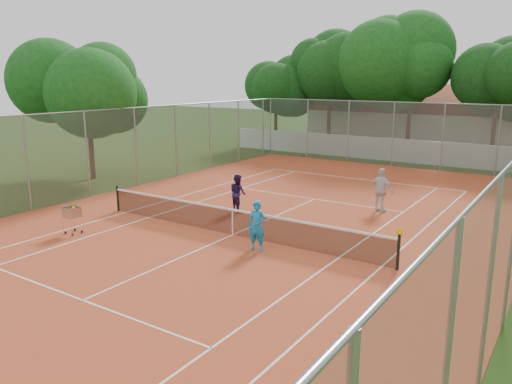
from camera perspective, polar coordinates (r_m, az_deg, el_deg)
The scene contains 12 objects.
ground at distance 17.82m, azimuth -2.67°, elevation -4.98°, with size 120.00×120.00×0.00m, color #1E380F.
court_pad at distance 17.82m, azimuth -2.67°, elevation -4.95°, with size 18.00×34.00×0.02m, color #B64823.
court_lines at distance 17.82m, azimuth -2.67°, elevation -4.91°, with size 10.98×23.78×0.01m, color white.
tennis_net at distance 17.67m, azimuth -2.69°, elevation -3.41°, with size 11.88×0.10×0.98m, color black.
perimeter_fence at distance 17.31m, azimuth -2.74°, elevation 1.33°, with size 18.00×34.00×4.00m, color slate.
boundary_wall at distance 34.50m, azimuth 16.31°, elevation 4.57°, with size 26.00×0.30×1.50m, color white.
clubhouse at distance 44.45m, azimuth 17.88°, elevation 8.13°, with size 16.40×9.00×4.40m, color beige.
tropical_trees at distance 37.05m, azimuth 18.16°, elevation 11.61°, with size 29.00×19.00×10.00m, color black.
player_near at distance 16.02m, azimuth 0.11°, elevation -3.90°, with size 0.60×0.39×1.64m, color #1684C2.
player_far_left at distance 20.73m, azimuth -2.09°, elevation -0.10°, with size 0.76×0.59×1.57m, color #221746.
player_far_right at distance 21.19m, azimuth 14.11°, elevation 0.19°, with size 1.08×0.45×1.85m, color silver.
ball_hopper at distance 18.95m, azimuth -20.22°, elevation -2.94°, with size 0.52×0.52×1.07m, color #BCBBC3.
Camera 1 is at (10.03, -13.66, 5.50)m, focal length 35.00 mm.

